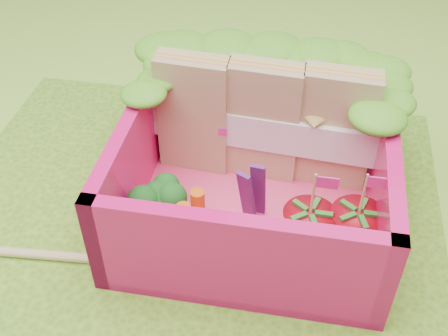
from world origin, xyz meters
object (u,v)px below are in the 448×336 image
sandwich_stack (264,122)px  strawberry_left (308,231)px  strawberry_right (355,232)px  bento_box (256,168)px  broccoli (160,203)px

sandwich_stack → strawberry_left: bearing=-62.6°
sandwich_stack → strawberry_right: sandwich_stack is taller
bento_box → strawberry_right: size_ratio=2.63×
bento_box → broccoli: (-0.42, -0.27, -0.05)m
broccoli → strawberry_right: 0.93m
broccoli → strawberry_left: 0.71m
bento_box → strawberry_right: bearing=-27.4°
strawberry_left → broccoli: bearing=178.3°
sandwich_stack → broccoli: size_ratio=3.76×
bento_box → strawberry_right: bento_box is taller
bento_box → broccoli: bearing=-147.5°
bento_box → broccoli: 0.51m
broccoli → strawberry_left: strawberry_left is taller
strawberry_left → sandwich_stack: bearing=117.4°
bento_box → sandwich_stack: size_ratio=1.07×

